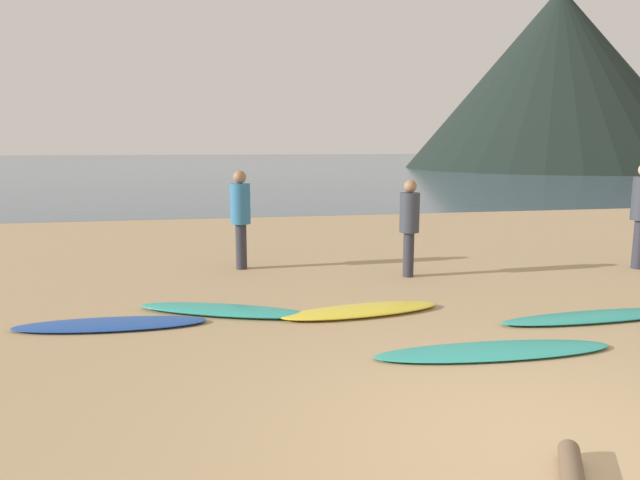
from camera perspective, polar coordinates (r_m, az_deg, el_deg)
ground_plane at (r=13.76m, az=-1.44°, el=0.13°), size 120.00×120.00×0.20m
ocean_water at (r=66.95m, az=-9.21°, el=7.55°), size 140.00×100.00×0.01m
headland_hill at (r=55.47m, az=22.23°, el=14.47°), size 25.24×25.24×15.21m
surfboard_0 at (r=7.32m, az=-20.00°, el=-7.82°), size 2.26×0.67×0.07m
surfboard_1 at (r=7.49m, az=-9.34°, el=-6.86°), size 2.33×1.35×0.09m
surfboard_2 at (r=7.40m, az=4.11°, el=-6.96°), size 2.17×0.80×0.09m
surfboard_3 at (r=6.31m, az=16.85°, el=-10.44°), size 2.58×0.65×0.06m
surfboard_4 at (r=7.94m, az=25.71°, el=-6.82°), size 2.62×0.53×0.08m
person_0 at (r=9.93m, az=-7.88°, el=2.82°), size 0.34×0.34×1.70m
person_2 at (r=9.37m, az=8.83°, el=1.96°), size 0.32×0.32×1.57m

